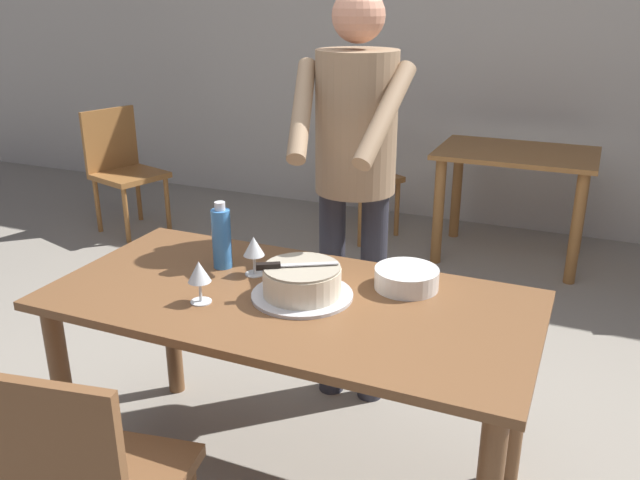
% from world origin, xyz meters
% --- Properties ---
extents(ground_plane, '(14.00, 14.00, 0.00)m').
position_xyz_m(ground_plane, '(0.00, 0.00, 0.00)').
color(ground_plane, gray).
extents(back_wall, '(10.00, 0.12, 2.70)m').
position_xyz_m(back_wall, '(0.00, 3.26, 1.35)').
color(back_wall, beige).
rests_on(back_wall, ground_plane).
extents(main_dining_table, '(1.63, 0.79, 0.75)m').
position_xyz_m(main_dining_table, '(0.00, 0.00, 0.63)').
color(main_dining_table, brown).
rests_on(main_dining_table, ground_plane).
extents(cake_on_platter, '(0.34, 0.34, 0.11)m').
position_xyz_m(cake_on_platter, '(0.04, 0.02, 0.80)').
color(cake_on_platter, silver).
rests_on(cake_on_platter, main_dining_table).
extents(cake_knife, '(0.24, 0.15, 0.02)m').
position_xyz_m(cake_knife, '(-0.02, -0.02, 0.87)').
color(cake_knife, silver).
rests_on(cake_knife, cake_on_platter).
extents(plate_stack, '(0.22, 0.22, 0.07)m').
position_xyz_m(plate_stack, '(0.34, 0.22, 0.79)').
color(plate_stack, white).
rests_on(plate_stack, main_dining_table).
extents(wine_glass_near, '(0.08, 0.08, 0.14)m').
position_xyz_m(wine_glass_near, '(-0.25, -0.15, 0.85)').
color(wine_glass_near, silver).
rests_on(wine_glass_near, main_dining_table).
extents(wine_glass_far, '(0.08, 0.08, 0.14)m').
position_xyz_m(wine_glass_far, '(-0.19, 0.12, 0.85)').
color(wine_glass_far, silver).
rests_on(wine_glass_far, main_dining_table).
extents(water_bottle, '(0.07, 0.07, 0.25)m').
position_xyz_m(water_bottle, '(-0.34, 0.13, 0.86)').
color(water_bottle, '#387AC6').
rests_on(water_bottle, main_dining_table).
extents(person_cutting_cake, '(0.47, 0.56, 1.72)m').
position_xyz_m(person_cutting_cake, '(-0.00, 0.61, 1.08)').
color(person_cutting_cake, '#2D2D38').
rests_on(person_cutting_cake, ground_plane).
extents(background_table, '(1.00, 0.70, 0.74)m').
position_xyz_m(background_table, '(0.40, 2.56, 0.58)').
color(background_table, '#9E6633').
rests_on(background_table, ground_plane).
extents(background_chair_0, '(0.59, 0.59, 0.90)m').
position_xyz_m(background_chair_0, '(-0.71, 2.53, 0.49)').
color(background_chair_0, '#9E6633').
rests_on(background_chair_0, ground_plane).
extents(background_chair_1, '(0.55, 0.55, 0.90)m').
position_xyz_m(background_chair_1, '(-2.35, 2.01, 0.49)').
color(background_chair_1, '#9E6633').
rests_on(background_chair_1, ground_plane).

